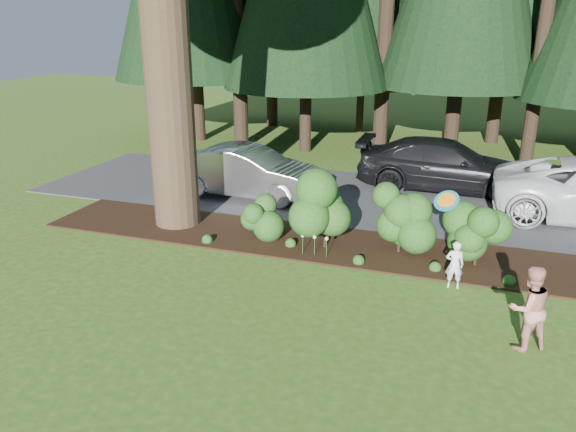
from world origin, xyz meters
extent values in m
plane|color=#335518|center=(0.00, 0.00, 0.00)|extent=(80.00, 80.00, 0.00)
cube|color=black|center=(0.00, 3.25, 0.03)|extent=(16.00, 2.50, 0.05)
cube|color=#38383A|center=(0.00, 7.50, 0.01)|extent=(22.00, 6.00, 0.03)
sphere|color=#1A4A16|center=(-2.00, 3.20, 0.66)|extent=(1.08, 1.08, 1.08)
cylinder|color=black|center=(-2.00, 3.20, 0.15)|extent=(0.08, 0.08, 0.30)
sphere|color=#1A4A16|center=(-0.20, 3.00, 0.94)|extent=(1.35, 1.35, 1.35)
cylinder|color=black|center=(-0.20, 3.00, 0.15)|extent=(0.08, 0.08, 0.30)
sphere|color=#1A4A16|center=(1.60, 3.30, 0.83)|extent=(1.26, 1.26, 1.26)
cylinder|color=black|center=(1.60, 3.30, 0.15)|extent=(0.08, 0.08, 0.30)
sphere|color=#1A4A16|center=(3.40, 3.10, 0.72)|extent=(1.17, 1.17, 1.17)
cylinder|color=black|center=(3.40, 3.10, 0.15)|extent=(0.08, 0.08, 0.30)
cylinder|color=#1A4A16|center=(-0.60, 2.40, 0.25)|extent=(0.01, 0.01, 0.50)
sphere|color=white|center=(-0.60, 2.40, 0.52)|extent=(0.09, 0.09, 0.09)
cylinder|color=#1A4A16|center=(-0.30, 2.40, 0.25)|extent=(0.01, 0.01, 0.50)
sphere|color=white|center=(-0.30, 2.40, 0.52)|extent=(0.09, 0.09, 0.09)
cylinder|color=#1A4A16|center=(0.00, 2.40, 0.25)|extent=(0.01, 0.01, 0.50)
sphere|color=white|center=(0.00, 2.40, 0.52)|extent=(0.09, 0.09, 0.09)
cylinder|color=black|center=(-9.50, 14.00, 4.90)|extent=(0.50, 0.50, 9.80)
cylinder|color=black|center=(-7.00, 14.50, 4.55)|extent=(0.50, 0.50, 9.10)
cylinder|color=black|center=(-4.00, 15.00, 5.25)|extent=(0.50, 0.50, 10.50)
cylinder|color=black|center=(-1.00, 13.50, 4.38)|extent=(0.50, 0.50, 8.75)
cylinder|color=black|center=(2.00, 14.50, 5.60)|extent=(0.50, 0.50, 11.20)
cylinder|color=black|center=(5.00, 15.50, 4.72)|extent=(0.50, 0.50, 9.45)
cylinder|color=black|center=(-8.00, 18.50, 5.60)|extent=(0.50, 0.50, 11.20)
cylinder|color=black|center=(-2.50, 18.00, 5.25)|extent=(0.50, 0.50, 10.50)
cylinder|color=black|center=(3.50, 19.00, 5.95)|extent=(0.50, 0.50, 11.90)
imported|color=#AEAEB3|center=(-3.72, 6.37, 0.84)|extent=(5.00, 1.94, 1.62)
imported|color=black|center=(2.18, 9.29, 0.87)|extent=(5.80, 2.46, 1.67)
imported|color=white|center=(2.98, 1.80, 0.53)|extent=(0.42, 0.31, 1.07)
imported|color=red|center=(4.31, -0.22, 0.78)|extent=(0.94, 0.87, 1.55)
cylinder|color=#187784|center=(2.69, 1.78, 1.94)|extent=(0.60, 0.44, 0.48)
cylinder|color=orange|center=(2.69, 1.78, 1.95)|extent=(0.42, 0.31, 0.33)
camera|label=1|loc=(3.19, -9.66, 5.46)|focal=35.00mm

